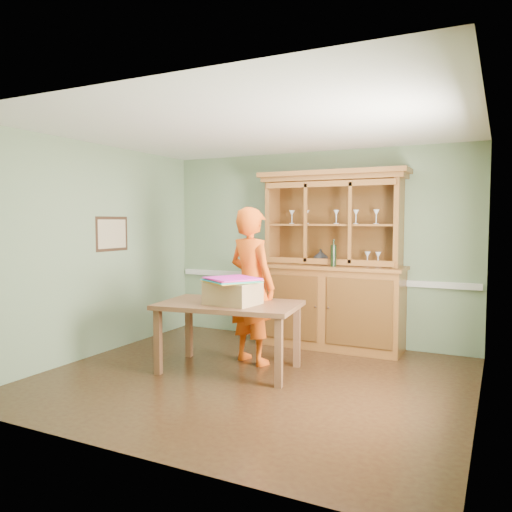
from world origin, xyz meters
The scene contains 14 objects.
floor centered at (0.00, 0.00, 0.00)m, with size 4.50×4.50×0.00m, color #3F2814.
ceiling centered at (0.00, 0.00, 2.70)m, with size 4.50×4.50×0.00m, color white.
wall_back centered at (0.00, 2.00, 1.35)m, with size 4.50×4.50×0.00m, color gray.
wall_left centered at (-2.25, 0.00, 1.35)m, with size 4.00×4.00×0.00m, color gray.
wall_right centered at (2.25, 0.00, 1.35)m, with size 4.00×4.00×0.00m, color gray.
wall_front centered at (0.00, -2.00, 1.35)m, with size 4.50×4.50×0.00m, color gray.
chair_rail centered at (0.00, 1.98, 0.90)m, with size 4.41×0.05×0.08m, color silver.
framed_map centered at (-2.23, 0.30, 1.55)m, with size 0.03×0.60×0.46m.
window_panel centered at (2.23, -0.30, 1.50)m, with size 0.03×0.96×1.36m.
china_hutch centered at (0.32, 1.73, 0.84)m, with size 2.04×0.67×2.39m.
dining_table centered at (-0.37, 0.15, 0.69)m, with size 1.69×1.15×0.79m.
cardboard_box centered at (-0.29, 0.09, 0.91)m, with size 0.54×0.44×0.25m, color #A57E55.
kite_stack centered at (-0.27, 0.04, 1.07)m, with size 0.69×0.69×0.05m.
person centered at (-0.30, 0.57, 0.94)m, with size 0.69×0.45×1.89m, color #DD4E0E.
Camera 1 is at (2.41, -4.77, 1.72)m, focal length 35.00 mm.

